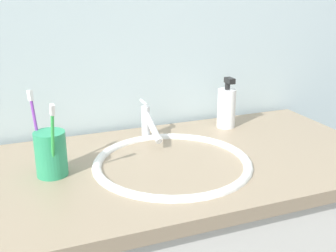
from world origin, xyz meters
TOP-DOWN VIEW (x-y plane):
  - tiled_wall_back at (0.00, 0.32)m, footprint 2.39×0.04m
  - sink_basin at (0.03, -0.02)m, footprint 0.40×0.40m
  - faucet at (0.03, 0.17)m, footprint 0.02×0.16m
  - toothbrush_cup at (-0.25, 0.03)m, footprint 0.07×0.07m
  - toothbrush_purple at (-0.28, 0.05)m, footprint 0.02×0.03m
  - toothbrush_green at (-0.25, -0.02)m, footprint 0.02×0.05m
  - soap_dispenser at (0.29, 0.19)m, footprint 0.06×0.06m

SIDE VIEW (x-z plane):
  - sink_basin at x=0.03m, z-range 0.78..0.91m
  - faucet at x=0.03m, z-range 0.89..1.00m
  - toothbrush_cup at x=-0.25m, z-range 0.89..1.00m
  - soap_dispenser at x=0.29m, z-range 0.88..1.04m
  - toothbrush_green at x=-0.25m, z-range 0.91..1.09m
  - toothbrush_purple at x=-0.28m, z-range 0.91..1.11m
  - tiled_wall_back at x=0.00m, z-range 0.00..2.40m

